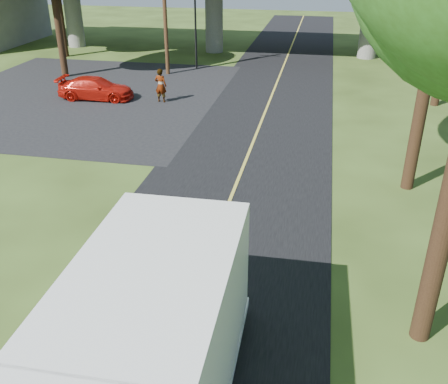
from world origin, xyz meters
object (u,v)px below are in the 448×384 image
(traffic_signal, at_px, (195,21))
(pedestrian, at_px, (161,86))
(step_van, at_px, (138,370))
(utility_pole, at_px, (164,2))
(red_sedan, at_px, (96,88))

(traffic_signal, relative_size, pedestrian, 2.77)
(step_van, bearing_deg, utility_pole, 105.13)
(utility_pole, height_order, red_sedan, utility_pole)
(red_sedan, bearing_deg, traffic_signal, -26.92)
(traffic_signal, distance_m, pedestrian, 8.67)
(step_van, distance_m, pedestrian, 21.34)
(utility_pole, distance_m, step_van, 28.02)
(traffic_signal, xyz_separation_m, utility_pole, (-1.50, -2.00, 1.40))
(step_van, height_order, red_sedan, step_van)
(utility_pole, bearing_deg, red_sedan, -109.17)
(traffic_signal, relative_size, utility_pole, 0.58)
(step_van, relative_size, red_sedan, 1.81)
(traffic_signal, relative_size, step_van, 0.68)
(utility_pole, bearing_deg, step_van, -73.96)
(traffic_signal, xyz_separation_m, red_sedan, (-3.76, -8.49, -2.58))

